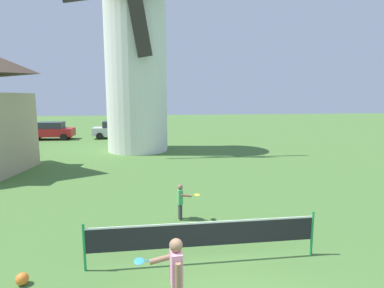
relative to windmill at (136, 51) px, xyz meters
The scene contains 7 objects.
windmill is the anchor object (origin of this frame).
tennis_net 16.96m from the windmill, 82.69° to the right, with size 5.40×0.06×1.10m.
player_near 18.55m from the windmill, 86.11° to the right, with size 0.83×0.54×1.51m.
player_far 14.56m from the windmill, 82.35° to the right, with size 0.71×0.42×1.14m.
stray_ball 17.49m from the windmill, 96.56° to the right, with size 0.25×0.25×0.25m, color orange.
parked_car_red 12.06m from the windmill, 139.35° to the left, with size 3.90×1.96×1.56m.
parked_car_silver 9.53m from the windmill, 107.42° to the left, with size 4.20×1.93×1.56m.
Camera 1 is at (-1.32, -4.44, 3.85)m, focal length 29.24 mm.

